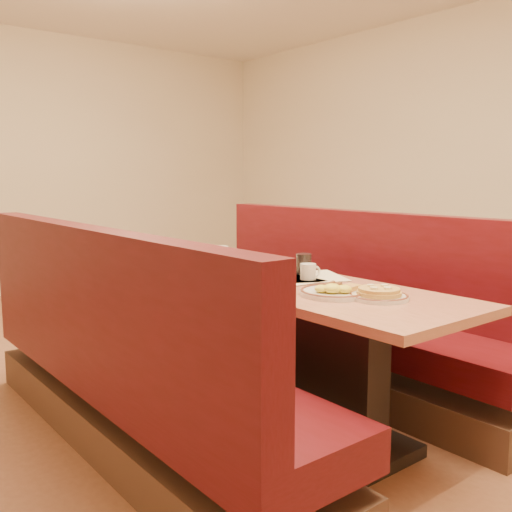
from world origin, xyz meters
TOP-DOWN VIEW (x-y plane):
  - ground at (0.00, 0.00)m, footprint 8.00×8.00m
  - room_envelope at (0.00, 0.00)m, footprint 6.04×8.04m
  - diner_table at (0.00, 0.00)m, footprint 0.70×2.50m
  - booth_left at (-0.73, 0.00)m, footprint 0.55×2.50m
  - booth_right at (0.73, 0.00)m, footprint 0.55×2.50m
  - placemat_near_left at (-0.05, -0.26)m, footprint 0.42×0.32m
  - placemat_near_right at (0.11, -0.24)m, footprint 0.55×0.50m
  - placemat_far_left at (-0.12, 0.84)m, footprint 0.51×0.43m
  - placemat_far_right at (0.12, 0.17)m, footprint 0.48×0.37m
  - pancake_plate at (0.03, -0.83)m, footprint 0.25×0.25m
  - eggs_plate at (-0.06, -0.66)m, footprint 0.31×0.31m
  - extra_plate_mid at (0.03, 0.81)m, footprint 0.19×0.19m
  - extra_plate_far at (-0.20, 0.66)m, footprint 0.19×0.19m
  - coffee_mug_a at (0.10, -0.33)m, footprint 0.11×0.08m
  - coffee_mug_b at (-0.10, 0.27)m, footprint 0.11×0.08m
  - coffee_mug_c at (0.09, 0.41)m, footprint 0.14×0.10m
  - coffee_mug_d at (-0.12, 1.10)m, footprint 0.11×0.08m
  - soda_tumbler_near at (-0.23, -0.11)m, footprint 0.07×0.07m
  - soda_tumbler_mid at (0.20, -0.19)m, footprint 0.08×0.08m

SIDE VIEW (x-z plane):
  - ground at x=0.00m, z-range 0.00..0.00m
  - booth_left at x=-0.73m, z-range -0.16..0.89m
  - booth_right at x=0.73m, z-range -0.16..0.89m
  - diner_table at x=0.00m, z-range 0.00..0.75m
  - placemat_near_left at x=-0.05m, z-range 0.75..0.76m
  - placemat_near_right at x=0.11m, z-range 0.75..0.76m
  - placemat_far_left at x=-0.12m, z-range 0.75..0.76m
  - placemat_far_right at x=0.12m, z-range 0.75..0.76m
  - extra_plate_mid at x=0.03m, z-range 0.74..0.78m
  - extra_plate_far at x=-0.20m, z-range 0.74..0.78m
  - eggs_plate at x=-0.06m, z-range 0.74..0.80m
  - pancake_plate at x=0.03m, z-range 0.74..0.80m
  - coffee_mug_a at x=0.10m, z-range 0.75..0.84m
  - coffee_mug_b at x=-0.10m, z-range 0.75..0.84m
  - coffee_mug_d at x=-0.12m, z-range 0.75..0.84m
  - soda_tumbler_near at x=-0.23m, z-range 0.75..0.85m
  - coffee_mug_c at x=0.09m, z-range 0.75..0.85m
  - soda_tumbler_mid at x=0.20m, z-range 0.75..0.86m
  - room_envelope at x=0.00m, z-range 0.52..3.34m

